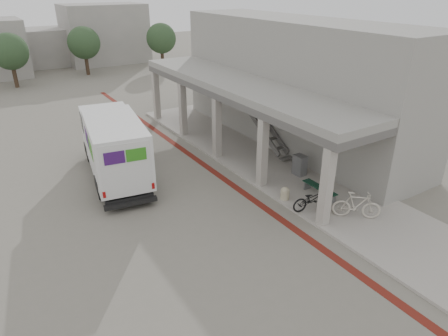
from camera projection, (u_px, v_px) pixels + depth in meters
ground at (230, 202)px, 17.56m from camera, size 120.00×120.00×0.00m
bike_lane_stripe at (225, 179)px, 19.57m from camera, size 0.35×40.00×0.01m
sidewalk at (298, 179)px, 19.48m from camera, size 4.40×28.00×0.12m
transit_building at (287, 85)px, 22.87m from camera, size 7.60×17.00×7.00m
distant_backdrop at (24, 44)px, 42.48m from camera, size 28.00×10.00×6.50m
tree_left at (10, 52)px, 35.20m from camera, size 3.20×3.20×4.80m
tree_mid at (84, 43)px, 40.12m from camera, size 3.20×3.20×4.80m
tree_right at (161, 39)px, 43.23m from camera, size 3.20×3.20×4.80m
fedex_truck at (114, 145)px, 19.17m from camera, size 3.37×7.63×3.15m
bench at (319, 189)px, 17.74m from camera, size 0.42×1.83×0.43m
bollard_near at (325, 205)px, 16.45m from camera, size 0.44×0.44×0.66m
bollard_far at (285, 193)px, 17.48m from camera, size 0.39×0.39×0.58m
utility_cabinet at (300, 165)px, 19.61m from camera, size 0.48×0.63×1.02m
bicycle_black at (313, 199)px, 16.60m from camera, size 1.97×0.98×0.99m
bicycle_cream at (357, 205)px, 15.98m from camera, size 1.78×1.67×1.14m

